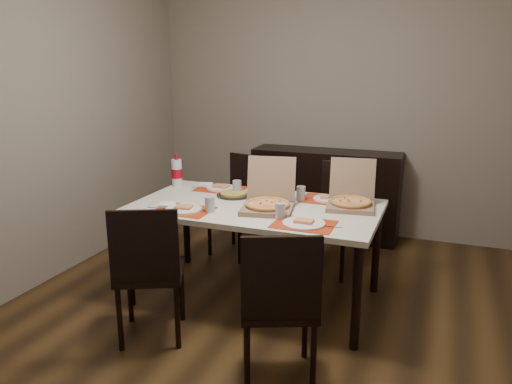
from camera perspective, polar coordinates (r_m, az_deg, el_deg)
ground at (r=3.79m, az=1.27°, el=-13.50°), size 3.80×4.00×0.02m
room_walls at (r=3.75m, az=3.73°, el=13.96°), size 3.84×4.02×2.62m
sideboard at (r=5.22m, az=7.90°, el=-0.18°), size 1.50×0.40×0.90m
dining_table at (r=3.71m, az=0.00°, el=-2.49°), size 1.80×1.00×0.75m
chair_near_left at (r=3.28m, az=-12.19°, el=-8.46°), size 0.56×0.56×0.93m
chair_near_right at (r=2.79m, az=2.69°, el=-12.36°), size 0.55×0.55×0.93m
chair_far_left at (r=4.71m, az=-1.74°, el=-0.93°), size 0.51×0.51×0.93m
chair_far_right at (r=4.38m, az=9.23°, el=-2.32°), size 0.50×0.50×0.93m
setting_near_left at (r=3.59m, az=-7.77°, el=-1.77°), size 0.51×0.30×0.11m
setting_near_right at (r=3.29m, az=4.81°, el=-3.22°), size 0.47×0.30×0.11m
setting_far_left at (r=4.13m, az=-3.77°, el=0.52°), size 0.48×0.30×0.11m
setting_far_right at (r=3.85m, az=7.36°, el=-0.60°), size 0.45×0.30×0.11m
napkin_loose at (r=3.66m, az=0.19°, el=-1.52°), size 0.16×0.16×0.02m
pizza_box_center at (r=3.57m, az=1.40°, el=-1.15°), size 0.42×0.45×0.36m
pizza_box_right at (r=3.70m, az=10.79°, el=-0.88°), size 0.38×0.41×0.34m
faina_plate at (r=3.94m, az=-2.56°, el=-0.28°), size 0.27×0.27×0.03m
dip_bowl at (r=3.75m, az=2.69°, el=-1.03°), size 0.14×0.14×0.03m
soda_bottle at (r=4.29m, az=-9.04°, el=2.20°), size 0.09×0.09×0.27m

